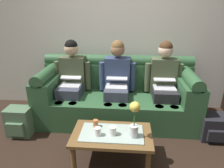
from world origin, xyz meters
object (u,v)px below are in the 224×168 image
at_px(flower_vase, 134,118).
at_px(cup_near_left, 98,132).
at_px(backpack_right, 213,127).
at_px(cup_near_right, 113,131).
at_px(person_left, 72,78).
at_px(person_middle, 117,79).
at_px(person_right, 164,80).
at_px(cup_far_center, 96,123).
at_px(coffee_table, 112,137).
at_px(couch, 117,96).
at_px(backpack_left, 20,122).

distance_m(flower_vase, cup_near_left, 0.42).
xyz_separation_m(flower_vase, backpack_right, (1.08, 0.58, -0.43)).
bearing_deg(cup_near_right, person_left, 125.15).
xyz_separation_m(person_middle, flower_vase, (0.24, -1.02, -0.06)).
bearing_deg(flower_vase, person_right, 65.84).
bearing_deg(cup_far_center, flower_vase, -19.47).
relative_size(person_right, coffee_table, 1.39).
relative_size(coffee_table, flower_vase, 2.16).
bearing_deg(person_right, cup_far_center, -135.68).
bearing_deg(person_middle, cup_near_right, -89.16).
bearing_deg(couch, person_middle, -90.00).
relative_size(couch, person_right, 1.91).
distance_m(person_left, person_right, 1.39).
distance_m(person_left, coffee_table, 1.24).
distance_m(coffee_table, flower_vase, 0.37).
relative_size(couch, backpack_right, 6.77).
bearing_deg(cup_far_center, person_right, 44.32).
bearing_deg(backpack_right, cup_far_center, -164.34).
bearing_deg(flower_vase, coffee_table, 168.42).
height_order(cup_near_left, backpack_right, cup_near_left).
relative_size(couch, person_left, 1.91).
distance_m(backpack_left, backpack_right, 2.62).
bearing_deg(flower_vase, person_middle, 103.06).
bearing_deg(person_left, cup_far_center, -60.06).
distance_m(person_left, cup_near_left, 1.19).
distance_m(couch, backpack_right, 1.41).
relative_size(person_left, coffee_table, 1.39).
bearing_deg(person_middle, flower_vase, -76.94).
height_order(person_right, cup_near_left, person_right).
bearing_deg(cup_near_right, flower_vase, -3.42).
xyz_separation_m(person_middle, coffee_table, (0.00, -0.97, -0.34)).
xyz_separation_m(cup_near_left, cup_near_right, (0.16, 0.03, 0.00)).
bearing_deg(cup_far_center, couch, 77.44).
distance_m(couch, cup_far_center, 0.90).
bearing_deg(person_right, person_left, 180.00).
distance_m(person_middle, backpack_right, 1.48).
distance_m(cup_far_center, backpack_left, 1.17).
relative_size(couch, cup_near_right, 24.05).
distance_m(coffee_table, cup_near_right, 0.11).
bearing_deg(person_left, person_middle, -0.01).
bearing_deg(cup_far_center, backpack_right, 15.66).
relative_size(person_left, cup_near_right, 12.57).
distance_m(cup_near_left, backpack_left, 1.27).
xyz_separation_m(couch, cup_near_right, (0.01, -1.01, 0.06)).
distance_m(person_right, cup_near_left, 1.35).
bearing_deg(cup_near_left, cup_far_center, 106.31).
distance_m(coffee_table, backpack_left, 1.37).
distance_m(couch, person_middle, 0.29).
relative_size(person_left, backpack_right, 3.54).
relative_size(cup_near_left, backpack_left, 0.23).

